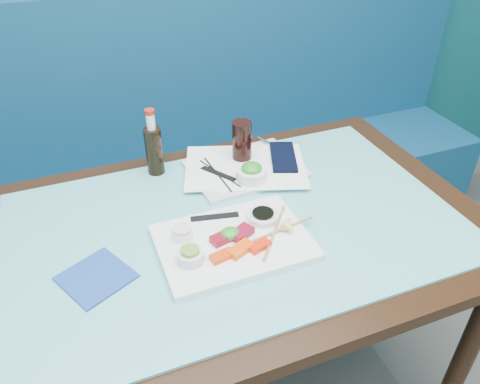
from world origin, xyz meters
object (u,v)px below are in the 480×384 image
object	(u,v)px
seaweed_bowl	(251,174)
sashimi_plate	(233,242)
cola_glass	(242,141)
cola_bottle_body	(154,151)
blue_napkin	(96,277)
booth_bench	(171,180)
serving_tray	(245,169)
dining_table	(236,247)

from	to	relation	value
seaweed_bowl	sashimi_plate	bearing A→B (deg)	-121.76
seaweed_bowl	cola_glass	distance (m)	0.14
cola_bottle_body	blue_napkin	size ratio (longest dim) A/B	1.04
booth_bench	blue_napkin	bearing A→B (deg)	-112.97
cola_glass	cola_bottle_body	bearing A→B (deg)	171.64
booth_bench	blue_napkin	size ratio (longest dim) A/B	20.22
serving_tray	seaweed_bowl	xyz separation A→B (m)	(-0.01, -0.07, 0.03)
booth_bench	seaweed_bowl	bearing A→B (deg)	-80.28
seaweed_bowl	serving_tray	bearing A→B (deg)	82.41
dining_table	serving_tray	world-z (taller)	serving_tray
booth_bench	dining_table	xyz separation A→B (m)	(0.00, -0.84, 0.29)
dining_table	cola_bottle_body	size ratio (longest dim) A/B	9.05
dining_table	seaweed_bowl	xyz separation A→B (m)	(0.12, 0.16, 0.12)
sashimi_plate	blue_napkin	xyz separation A→B (m)	(-0.35, 0.01, -0.01)
booth_bench	dining_table	bearing A→B (deg)	-90.00
dining_table	cola_glass	world-z (taller)	cola_glass
booth_bench	cola_bottle_body	xyz separation A→B (m)	(-0.14, -0.50, 0.46)
booth_bench	serving_tray	distance (m)	0.73
sashimi_plate	blue_napkin	world-z (taller)	sashimi_plate
cola_bottle_body	seaweed_bowl	bearing A→B (deg)	-33.43
seaweed_bowl	cola_bottle_body	distance (m)	0.31
seaweed_bowl	blue_napkin	distance (m)	0.56
booth_bench	cola_glass	bearing A→B (deg)	-76.03
booth_bench	cola_glass	xyz separation A→B (m)	(0.14, -0.55, 0.46)
cola_bottle_body	blue_napkin	distance (m)	0.48
blue_napkin	booth_bench	bearing A→B (deg)	67.03
serving_tray	cola_bottle_body	distance (m)	0.29
serving_tray	blue_napkin	bearing A→B (deg)	-152.39
dining_table	sashimi_plate	distance (m)	0.14
sashimi_plate	cola_glass	world-z (taller)	cola_glass
seaweed_bowl	dining_table	bearing A→B (deg)	-125.19
cola_glass	cola_bottle_body	size ratio (longest dim) A/B	0.85
booth_bench	cola_bottle_body	size ratio (longest dim) A/B	19.38
cola_glass	booth_bench	bearing A→B (deg)	103.97
cola_glass	blue_napkin	bearing A→B (deg)	-144.86
seaweed_bowl	blue_napkin	size ratio (longest dim) A/B	0.63
dining_table	blue_napkin	bearing A→B (deg)	-169.18
sashimi_plate	serving_tray	distance (m)	0.36
cola_glass	blue_napkin	world-z (taller)	cola_glass
sashimi_plate	serving_tray	world-z (taller)	sashimi_plate
cola_glass	blue_napkin	distance (m)	0.64
dining_table	sashimi_plate	xyz separation A→B (m)	(-0.04, -0.08, 0.10)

